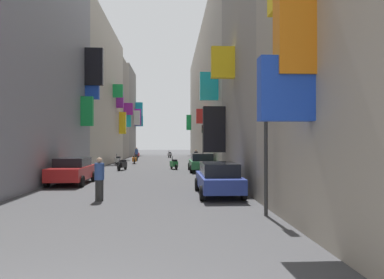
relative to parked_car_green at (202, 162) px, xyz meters
The scene contains 21 objects.
ground_plane 7.56m from the parked_car_green, 122.07° to the left, with size 140.00×140.00×0.00m, color #424244.
building_left_mid_a 16.24m from the parked_car_green, 148.10° to the right, with size 7.36×16.83×17.59m.
building_left_mid_b 17.16m from the parked_car_green, 139.43° to the left, with size 7.11×18.61×15.00m.
building_left_mid_c 26.61m from the parked_car_green, 117.57° to the left, with size 7.21×6.78×13.91m.
building_left_far 34.21m from the parked_car_green, 110.87° to the left, with size 7.38×10.03×14.60m.
building_right_mid_a 12.36m from the parked_car_green, 66.30° to the right, with size 7.40×9.60×16.21m.
building_right_mid_b 18.01m from the parked_car_green, 75.97° to the left, with size 7.34×40.68×15.85m.
parked_car_green is the anchor object (origin of this frame).
parked_car_blue 12.31m from the parked_car_green, 91.38° to the right, with size 1.86×4.43×1.44m.
parked_car_red 11.16m from the parked_car_green, 135.01° to the right, with size 1.96×3.97×1.46m.
scooter_silver 24.49m from the parked_car_green, 96.42° to the left, with size 0.65×1.81×1.13m.
scooter_white 11.70m from the parked_car_green, 132.72° to the left, with size 0.86×1.88×1.13m.
scooter_black 6.69m from the parked_car_green, 166.08° to the left, with size 0.70×1.93×1.13m.
scooter_red 26.33m from the parked_car_green, 106.98° to the left, with size 0.70×1.85×1.13m.
scooter_green 3.22m from the parked_car_green, 133.16° to the left, with size 0.73×1.72×1.13m.
scooter_orange 12.23m from the parked_car_green, 121.86° to the left, with size 0.60×1.92×1.13m.
pedestrian_crossing 14.47m from the parked_car_green, 111.19° to the right, with size 0.52×0.52×1.73m.
pedestrian_near_left 17.63m from the parked_car_green, 112.74° to the left, with size 0.48×0.48×1.66m.
pedestrian_near_right 6.52m from the parked_car_green, 90.05° to the left, with size 0.53×0.53×1.62m.
traffic_light_near_corner 16.76m from the parked_car_green, 87.76° to the right, with size 0.26×0.34×4.08m.
traffic_light_far_corner 6.38m from the parked_car_green, 83.80° to the left, with size 0.26×0.34×3.99m.
Camera 1 is at (1.67, -3.86, 2.34)m, focal length 32.43 mm.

